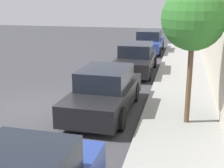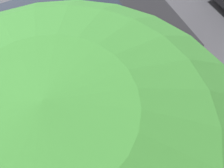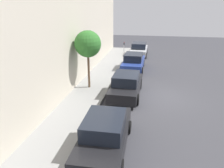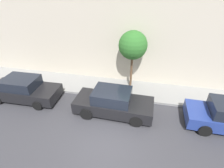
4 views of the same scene
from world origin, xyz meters
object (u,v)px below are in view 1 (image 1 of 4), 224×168
object	(u,v)px
street_tree	(193,19)
parked_sedan_fourth	(136,59)
parked_sedan_third	(105,92)
parked_sedan_fifth	(149,42)

from	to	relation	value
street_tree	parked_sedan_fourth	bearing A→B (deg)	111.34
parked_sedan_third	parked_sedan_fifth	xyz separation A→B (m)	(0.16, 12.40, 0.00)
parked_sedan_third	street_tree	xyz separation A→B (m)	(2.77, -0.68, 2.54)
parked_sedan_fourth	street_tree	world-z (taller)	street_tree
parked_sedan_fourth	parked_sedan_fifth	distance (m)	6.45
parked_sedan_third	parked_sedan_fourth	world-z (taller)	same
parked_sedan_fifth	street_tree	world-z (taller)	street_tree
parked_sedan_third	parked_sedan_fourth	distance (m)	5.95
parked_sedan_third	parked_sedan_fourth	bearing A→B (deg)	88.33
parked_sedan_third	parked_sedan_fifth	size ratio (longest dim) A/B	1.01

